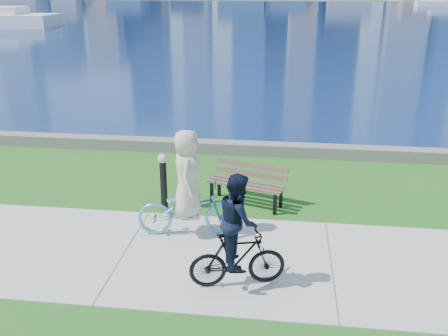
% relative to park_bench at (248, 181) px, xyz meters
% --- Properties ---
extents(ground, '(320.00, 320.00, 0.00)m').
position_rel_park_bench_xyz_m(ground, '(1.80, -2.61, -0.58)').
color(ground, '#1E5717').
rests_on(ground, ground).
extents(concrete_path, '(80.00, 3.50, 0.02)m').
position_rel_park_bench_xyz_m(concrete_path, '(1.80, -2.61, -0.57)').
color(concrete_path, '#AEAFA9').
rests_on(concrete_path, ground).
extents(seawall, '(90.00, 0.50, 0.35)m').
position_rel_park_bench_xyz_m(seawall, '(1.80, 3.59, -0.40)').
color(seawall, slate).
rests_on(seawall, ground).
extents(bay_water, '(320.00, 131.00, 0.01)m').
position_rel_park_bench_xyz_m(bay_water, '(1.80, 69.39, -0.58)').
color(bay_water, navy).
rests_on(bay_water, ground).
extents(park_bench, '(1.94, 1.16, 0.95)m').
position_rel_park_bench_xyz_m(park_bench, '(0.00, 0.00, 0.00)').
color(park_bench, black).
rests_on(park_bench, ground).
extents(bollard_lamp, '(0.22, 0.22, 1.36)m').
position_rel_park_bench_xyz_m(bollard_lamp, '(-1.89, -0.57, 0.20)').
color(bollard_lamp, black).
rests_on(bollard_lamp, ground).
extents(cyclist_woman, '(1.00, 2.19, 2.28)m').
position_rel_park_bench_xyz_m(cyclist_woman, '(-1.09, -1.72, 0.29)').
color(cyclist_woman, '#55A5CF').
rests_on(cyclist_woman, ground).
extents(cyclist_man, '(0.90, 1.75, 2.09)m').
position_rel_park_bench_xyz_m(cyclist_man, '(0.11, -3.45, 0.32)').
color(cyclist_man, black).
rests_on(cyclist_man, ground).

